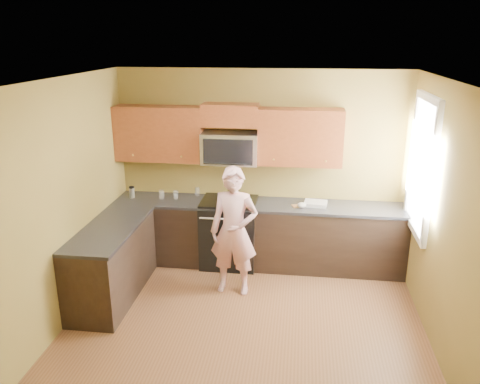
% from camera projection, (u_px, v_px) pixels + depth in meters
% --- Properties ---
extents(floor, '(4.00, 4.00, 0.00)m').
position_uv_depth(floor, '(243.00, 333.00, 5.27)').
color(floor, brown).
rests_on(floor, ground).
extents(ceiling, '(4.00, 4.00, 0.00)m').
position_uv_depth(ceiling, '(243.00, 82.00, 4.43)').
color(ceiling, white).
rests_on(ceiling, ground).
extents(wall_back, '(4.00, 0.00, 4.00)m').
position_uv_depth(wall_back, '(261.00, 167.00, 6.73)').
color(wall_back, brown).
rests_on(wall_back, ground).
extents(wall_front, '(4.00, 0.00, 4.00)m').
position_uv_depth(wall_front, '(203.00, 335.00, 2.96)').
color(wall_front, brown).
rests_on(wall_front, ground).
extents(wall_left, '(0.00, 4.00, 4.00)m').
position_uv_depth(wall_left, '(57.00, 209.00, 5.09)').
color(wall_left, brown).
rests_on(wall_left, ground).
extents(wall_right, '(0.00, 4.00, 4.00)m').
position_uv_depth(wall_right, '(449.00, 228.00, 4.60)').
color(wall_right, brown).
rests_on(wall_right, ground).
extents(cabinet_back_run, '(4.00, 0.60, 0.88)m').
position_uv_depth(cabinet_back_run, '(258.00, 235.00, 6.73)').
color(cabinet_back_run, black).
rests_on(cabinet_back_run, floor).
extents(cabinet_left_run, '(0.60, 1.60, 0.88)m').
position_uv_depth(cabinet_left_run, '(112.00, 263.00, 5.91)').
color(cabinet_left_run, black).
rests_on(cabinet_left_run, floor).
extents(countertop_back, '(4.00, 0.62, 0.04)m').
position_uv_depth(countertop_back, '(258.00, 205.00, 6.58)').
color(countertop_back, black).
rests_on(countertop_back, cabinet_back_run).
extents(countertop_left, '(0.62, 1.60, 0.04)m').
position_uv_depth(countertop_left, '(110.00, 229.00, 5.76)').
color(countertop_left, black).
rests_on(countertop_left, cabinet_left_run).
extents(stove, '(0.76, 0.65, 0.95)m').
position_uv_depth(stove, '(229.00, 232.00, 6.75)').
color(stove, black).
rests_on(stove, floor).
extents(microwave, '(0.76, 0.40, 0.42)m').
position_uv_depth(microwave, '(230.00, 163.00, 6.56)').
color(microwave, silver).
rests_on(microwave, wall_back).
extents(upper_cab_left, '(1.22, 0.33, 0.75)m').
position_uv_depth(upper_cab_left, '(161.00, 160.00, 6.72)').
color(upper_cab_left, brown).
rests_on(upper_cab_left, wall_back).
extents(upper_cab_right, '(1.12, 0.33, 0.75)m').
position_uv_depth(upper_cab_right, '(299.00, 164.00, 6.48)').
color(upper_cab_right, brown).
rests_on(upper_cab_right, wall_back).
extents(upper_cab_over_mw, '(0.76, 0.33, 0.30)m').
position_uv_depth(upper_cab_over_mw, '(230.00, 115.00, 6.39)').
color(upper_cab_over_mw, brown).
rests_on(upper_cab_over_mw, wall_back).
extents(window, '(0.06, 1.06, 1.66)m').
position_uv_depth(window, '(422.00, 166.00, 5.64)').
color(window, white).
rests_on(window, wall_right).
extents(woman, '(0.62, 0.43, 1.63)m').
position_uv_depth(woman, '(234.00, 231.00, 5.90)').
color(woman, '#D56A7A').
rests_on(woman, floor).
extents(frying_pan, '(0.28, 0.45, 0.06)m').
position_uv_depth(frying_pan, '(230.00, 202.00, 6.53)').
color(frying_pan, black).
rests_on(frying_pan, stove).
extents(butter_tub, '(0.16, 0.16, 0.09)m').
position_uv_depth(butter_tub, '(247.00, 204.00, 6.53)').
color(butter_tub, gold).
rests_on(butter_tub, countertop_back).
extents(toast_slice, '(0.14, 0.14, 0.01)m').
position_uv_depth(toast_slice, '(297.00, 206.00, 6.44)').
color(toast_slice, '#B27F47').
rests_on(toast_slice, countertop_back).
extents(napkin_a, '(0.11, 0.12, 0.06)m').
position_uv_depth(napkin_a, '(239.00, 204.00, 6.43)').
color(napkin_a, silver).
rests_on(napkin_a, countertop_back).
extents(napkin_b, '(0.15, 0.15, 0.07)m').
position_uv_depth(napkin_b, '(302.00, 205.00, 6.40)').
color(napkin_b, silver).
rests_on(napkin_b, countertop_back).
extents(dish_towel, '(0.33, 0.27, 0.05)m').
position_uv_depth(dish_towel, '(316.00, 203.00, 6.49)').
color(dish_towel, silver).
rests_on(dish_towel, countertop_back).
extents(travel_mug, '(0.08, 0.08, 0.16)m').
position_uv_depth(travel_mug, '(132.00, 198.00, 6.80)').
color(travel_mug, silver).
rests_on(travel_mug, countertop_back).
extents(glass_a, '(0.09, 0.09, 0.12)m').
position_uv_depth(glass_a, '(162.00, 194.00, 6.75)').
color(glass_a, silver).
rests_on(glass_a, countertop_back).
extents(glass_b, '(0.09, 0.09, 0.12)m').
position_uv_depth(glass_b, '(197.00, 192.00, 6.87)').
color(glass_b, silver).
rests_on(glass_b, countertop_back).
extents(glass_c, '(0.07, 0.07, 0.12)m').
position_uv_depth(glass_c, '(176.00, 195.00, 6.74)').
color(glass_c, silver).
rests_on(glass_c, countertop_back).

